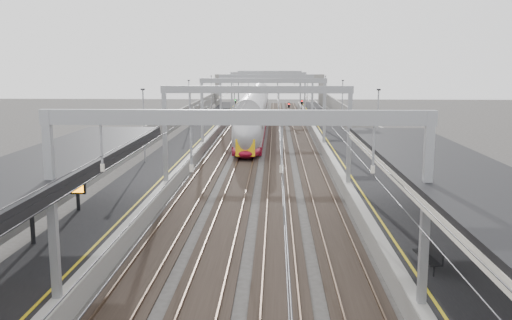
# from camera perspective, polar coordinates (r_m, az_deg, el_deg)

# --- Properties ---
(platform_left) EXTENTS (4.00, 120.00, 1.00)m
(platform_left) POSITION_cam_1_polar(r_m,az_deg,el_deg) (62.85, -6.55, 1.72)
(platform_left) COLOR black
(platform_left) RESTS_ON ground
(platform_right) EXTENTS (4.00, 120.00, 1.00)m
(platform_right) POSITION_cam_1_polar(r_m,az_deg,el_deg) (62.52, 8.12, 1.65)
(platform_right) COLOR black
(platform_right) RESTS_ON ground
(tracks) EXTENTS (11.40, 140.00, 0.20)m
(tracks) POSITION_cam_1_polar(r_m,az_deg,el_deg) (62.24, 0.77, 1.29)
(tracks) COLOR black
(tracks) RESTS_ON ground
(overhead_line) EXTENTS (13.00, 140.00, 6.60)m
(overhead_line) POSITION_cam_1_polar(r_m,az_deg,el_deg) (68.25, 0.90, 7.17)
(overhead_line) COLOR #909399
(overhead_line) RESTS_ON platform_left
(canopy_left) EXTENTS (4.40, 30.00, 4.24)m
(canopy_left) POSITION_cam_1_polar(r_m,az_deg,el_deg) (22.02, -23.08, -1.63)
(canopy_left) COLOR black
(canopy_left) RESTS_ON platform_left
(canopy_right) EXTENTS (4.40, 30.00, 4.24)m
(canopy_right) POSITION_cam_1_polar(r_m,az_deg,el_deg) (21.06, 20.60, -1.95)
(canopy_right) COLOR black
(canopy_right) RESTS_ON platform_right
(overbridge) EXTENTS (22.00, 2.20, 6.90)m
(overbridge) POSITION_cam_1_polar(r_m,az_deg,el_deg) (116.63, 1.35, 7.79)
(overbridge) COLOR gray
(overbridge) RESTS_ON ground
(wall_left) EXTENTS (0.30, 120.00, 3.20)m
(wall_left) POSITION_cam_1_polar(r_m,az_deg,el_deg) (63.26, -9.44, 2.71)
(wall_left) COLOR gray
(wall_left) RESTS_ON ground
(wall_right) EXTENTS (0.30, 120.00, 3.20)m
(wall_right) POSITION_cam_1_polar(r_m,az_deg,el_deg) (62.80, 11.05, 2.61)
(wall_right) COLOR gray
(wall_right) RESTS_ON ground
(train) EXTENTS (2.88, 52.50, 4.55)m
(train) POSITION_cam_1_polar(r_m,az_deg,el_deg) (76.85, -0.11, 4.52)
(train) COLOR maroon
(train) RESTS_ON ground
(bench) EXTENTS (0.73, 2.03, 1.03)m
(bench) POSITION_cam_1_polar(r_m,az_deg,el_deg) (23.92, 17.02, -9.01)
(bench) COLOR black
(bench) RESTS_ON platform_right
(signal_green) EXTENTS (0.32, 0.32, 3.48)m
(signal_green) POSITION_cam_1_polar(r_m,az_deg,el_deg) (91.95, -2.09, 5.48)
(signal_green) COLOR black
(signal_green) RESTS_ON ground
(signal_red_near) EXTENTS (0.32, 0.32, 3.48)m
(signal_red_near) POSITION_cam_1_polar(r_m,az_deg,el_deg) (83.40, 3.29, 5.04)
(signal_red_near) COLOR black
(signal_red_near) RESTS_ON ground
(signal_red_far) EXTENTS (0.32, 0.32, 3.48)m
(signal_red_far) POSITION_cam_1_polar(r_m,az_deg,el_deg) (90.09, 4.60, 5.37)
(signal_red_far) COLOR black
(signal_red_far) RESTS_ON ground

